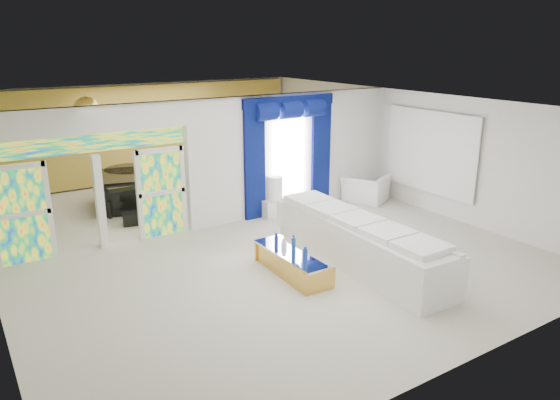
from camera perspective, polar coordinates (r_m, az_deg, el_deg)
floor at (r=11.99m, az=-4.33°, el=-3.85°), size 12.00×12.00×0.00m
dividing_wall at (r=13.46m, az=1.55°, el=5.18°), size 5.70×0.18×3.00m
dividing_header at (r=11.25m, az=-20.16°, el=8.15°), size 4.30×0.18×0.55m
stained_panel_left at (r=11.40m, az=-26.23°, el=-1.40°), size 0.95×0.04×2.00m
stained_panel_right at (r=11.99m, az=-12.73°, el=0.82°), size 0.95×0.04×2.00m
stained_transom at (r=11.33m, az=-19.92°, el=5.78°), size 4.00×0.05×0.35m
window_pane at (r=13.26m, az=0.90°, el=4.77°), size 1.00×0.02×2.30m
blue_drape_left at (r=12.73m, az=-2.79°, el=4.01°), size 0.55×0.10×2.80m
blue_drape_right at (r=13.81m, az=4.44°, el=5.01°), size 0.55×0.10×2.80m
blue_pelmet at (r=13.01m, az=1.00°, el=10.66°), size 2.60×0.12×0.25m
wall_mirror at (r=13.81m, az=15.99°, el=5.04°), size 0.04×2.70×1.90m
gold_curtains at (r=16.87m, az=-14.17°, el=7.07°), size 9.70×0.12×2.90m
white_sofa at (r=10.48m, az=8.47°, el=-4.64°), size 1.15×4.48×0.85m
coffee_table at (r=10.01m, az=1.39°, el=-6.85°), size 0.70×1.89×0.41m
console_table at (r=13.36m, az=0.56°, el=-0.59°), size 1.31×0.42×0.44m
table_lamp at (r=13.06m, az=-0.53°, el=1.32°), size 0.36×0.36×0.58m
armchair at (r=14.53m, az=9.20°, el=1.24°), size 1.38×1.45×0.73m
grand_piano at (r=14.49m, az=-16.84°, el=0.97°), size 1.71×2.00×0.87m
piano_bench at (r=13.11m, az=-14.74°, el=-1.85°), size 0.95×0.56×0.30m
chandelier at (r=13.70m, az=-20.23°, el=9.24°), size 0.60×0.60×0.60m
decanters at (r=9.85m, az=1.49°, el=-5.29°), size 0.22×1.09×0.29m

